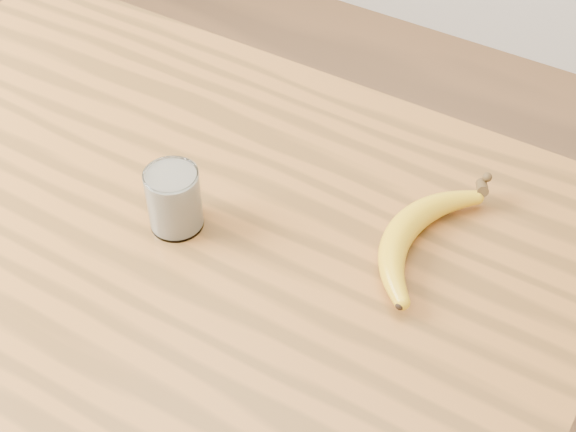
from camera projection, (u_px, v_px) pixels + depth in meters
The scene contains 3 objects.
table at pixel (170, 266), 1.22m from camera, with size 1.20×0.80×0.90m.
smoothie_glass at pixel (174, 199), 1.07m from camera, with size 0.07×0.07×0.09m.
banana at pixel (402, 229), 1.06m from camera, with size 0.12×0.33×0.04m, color gold, non-canonical shape.
Camera 1 is at (0.57, -0.59, 1.69)m, focal length 50.00 mm.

